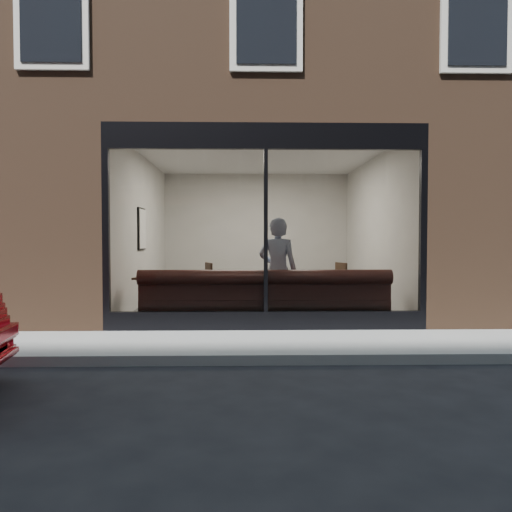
{
  "coord_description": "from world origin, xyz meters",
  "views": [
    {
      "loc": [
        -0.33,
        -5.64,
        1.43
      ],
      "look_at": [
        -0.14,
        2.4,
        1.15
      ],
      "focal_mm": 35.0,
      "sensor_mm": 36.0,
      "label": 1
    }
  ],
  "objects_px": {
    "banquette": "(265,312)",
    "cafe_chair_left": "(199,299)",
    "cafe_table_right": "(366,278)",
    "cafe_chair_right": "(333,298)",
    "person": "(278,271)",
    "cafe_table_left": "(152,278)"
  },
  "relations": [
    {
      "from": "person",
      "to": "cafe_table_right",
      "type": "distance_m",
      "value": 1.63
    },
    {
      "from": "cafe_chair_left",
      "to": "cafe_chair_right",
      "type": "distance_m",
      "value": 2.65
    },
    {
      "from": "person",
      "to": "cafe_chair_left",
      "type": "xyz_separation_m",
      "value": [
        -1.45,
        1.55,
        -0.65
      ]
    },
    {
      "from": "cafe_chair_left",
      "to": "person",
      "type": "bearing_deg",
      "value": 115.32
    },
    {
      "from": "banquette",
      "to": "cafe_table_left",
      "type": "height_order",
      "value": "cafe_table_left"
    },
    {
      "from": "cafe_table_left",
      "to": "cafe_chair_right",
      "type": "relative_size",
      "value": 1.41
    },
    {
      "from": "cafe_table_left",
      "to": "cafe_chair_right",
      "type": "xyz_separation_m",
      "value": [
        3.37,
        1.06,
        -0.5
      ]
    },
    {
      "from": "person",
      "to": "cafe_table_right",
      "type": "height_order",
      "value": "person"
    },
    {
      "from": "banquette",
      "to": "cafe_chair_left",
      "type": "bearing_deg",
      "value": 124.8
    },
    {
      "from": "cafe_chair_left",
      "to": "cafe_chair_right",
      "type": "relative_size",
      "value": 1.22
    },
    {
      "from": "cafe_chair_right",
      "to": "cafe_table_left",
      "type": "bearing_deg",
      "value": -4.03
    },
    {
      "from": "cafe_table_right",
      "to": "cafe_chair_right",
      "type": "distance_m",
      "value": 1.3
    },
    {
      "from": "cafe_chair_right",
      "to": "cafe_table_right",
      "type": "bearing_deg",
      "value": 87.17
    },
    {
      "from": "person",
      "to": "banquette",
      "type": "bearing_deg",
      "value": 55.53
    },
    {
      "from": "person",
      "to": "cafe_chair_left",
      "type": "relative_size",
      "value": 3.76
    },
    {
      "from": "banquette",
      "to": "cafe_table_left",
      "type": "relative_size",
      "value": 7.35
    },
    {
      "from": "banquette",
      "to": "person",
      "type": "height_order",
      "value": "person"
    },
    {
      "from": "banquette",
      "to": "cafe_chair_left",
      "type": "distance_m",
      "value": 2.14
    },
    {
      "from": "banquette",
      "to": "cafe_table_left",
      "type": "distance_m",
      "value": 2.12
    },
    {
      "from": "person",
      "to": "cafe_chair_right",
      "type": "xyz_separation_m",
      "value": [
        1.2,
        1.52,
        -0.65
      ]
    },
    {
      "from": "cafe_table_left",
      "to": "cafe_chair_left",
      "type": "bearing_deg",
      "value": 56.51
    },
    {
      "from": "person",
      "to": "cafe_chair_right",
      "type": "height_order",
      "value": "person"
    }
  ]
}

